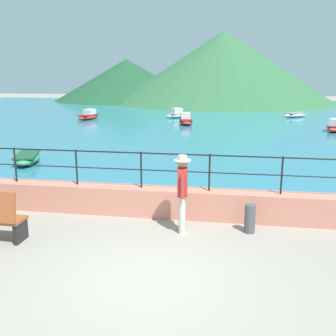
{
  "coord_description": "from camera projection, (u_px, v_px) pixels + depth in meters",
  "views": [
    {
      "loc": [
        1.39,
        -6.01,
        3.45
      ],
      "look_at": [
        -0.25,
        3.7,
        1.1
      ],
      "focal_mm": 42.44,
      "sensor_mm": 36.0,
      "label": 1
    }
  ],
  "objects": [
    {
      "name": "boat_3",
      "position": [
        88.0,
        116.0,
        30.09
      ],
      "size": [
        1.43,
        2.45,
        0.76
      ],
      "color": "red",
      "rests_on": "lake_water"
    },
    {
      "name": "boat_4",
      "position": [
        27.0,
        158.0,
        15.42
      ],
      "size": [
        1.59,
        2.47,
        0.36
      ],
      "color": "#338C59",
      "rests_on": "lake_water"
    },
    {
      "name": "hill_main",
      "position": [
        223.0,
        67.0,
        47.23
      ],
      "size": [
        26.25,
        26.25,
        8.34
      ],
      "primitive_type": "cone",
      "color": "#33663D",
      "rests_on": "ground"
    },
    {
      "name": "promenade_wall",
      "position": [
        175.0,
        203.0,
        9.78
      ],
      "size": [
        20.0,
        0.56,
        0.7
      ],
      "primitive_type": "cube",
      "color": "tan",
      "rests_on": "ground"
    },
    {
      "name": "lake_water",
      "position": [
        217.0,
        118.0,
        31.57
      ],
      "size": [
        64.0,
        44.32,
        0.06
      ],
      "primitive_type": "cube",
      "color": "teal",
      "rests_on": "ground"
    },
    {
      "name": "boat_0",
      "position": [
        186.0,
        120.0,
        27.27
      ],
      "size": [
        1.39,
        2.44,
        0.76
      ],
      "color": "red",
      "rests_on": "lake_water"
    },
    {
      "name": "railing",
      "position": [
        175.0,
        164.0,
        9.55
      ],
      "size": [
        18.44,
        0.04,
        0.9
      ],
      "color": "black",
      "rests_on": "promenade_wall"
    },
    {
      "name": "ground_plane",
      "position": [
        147.0,
        280.0,
        6.79
      ],
      "size": [
        120.0,
        120.0,
        0.0
      ],
      "primitive_type": "plane",
      "color": "gray"
    },
    {
      "name": "boat_1",
      "position": [
        336.0,
        127.0,
        23.9
      ],
      "size": [
        1.75,
        2.47,
        0.76
      ],
      "color": "red",
      "rests_on": "lake_water"
    },
    {
      "name": "boat_2",
      "position": [
        296.0,
        115.0,
        31.68
      ],
      "size": [
        2.33,
        2.18,
        0.36
      ],
      "color": "white",
      "rests_on": "lake_water"
    },
    {
      "name": "person_walking",
      "position": [
        182.0,
        190.0,
        8.65
      ],
      "size": [
        0.38,
        0.57,
        1.75
      ],
      "color": "beige",
      "rests_on": "ground"
    },
    {
      "name": "bollard",
      "position": [
        250.0,
        219.0,
        8.77
      ],
      "size": [
        0.24,
        0.24,
        0.65
      ],
      "primitive_type": "cylinder",
      "color": "#4C4C51",
      "rests_on": "ground"
    },
    {
      "name": "hill_secondary",
      "position": [
        127.0,
        80.0,
        51.47
      ],
      "size": [
        18.77,
        18.77,
        5.27
      ],
      "primitive_type": "cone",
      "color": "#1E4C2D",
      "rests_on": "ground"
    },
    {
      "name": "boat_5",
      "position": [
        178.0,
        114.0,
        31.29
      ],
      "size": [
        2.25,
        2.27,
        0.76
      ],
      "color": "white",
      "rests_on": "lake_water"
    }
  ]
}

